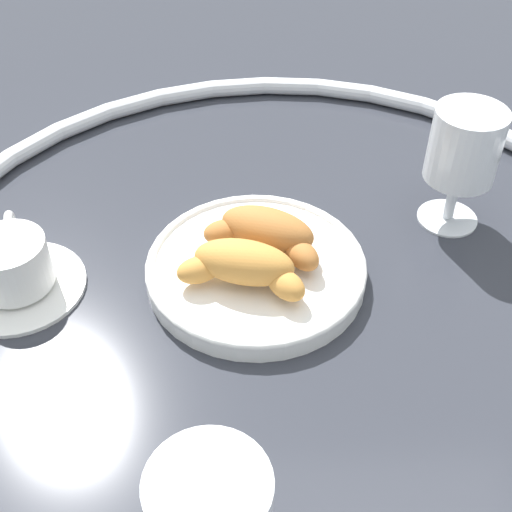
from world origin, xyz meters
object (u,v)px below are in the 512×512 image
Objects in this scene: croissant_large at (266,232)px; pastry_plate at (256,268)px; juice_glass_right at (464,150)px; croissant_small at (243,266)px; coffee_cup_near at (15,265)px.

pastry_plate is at bearing 62.63° from croissant_large.
pastry_plate is 1.82× the size of croissant_large.
juice_glass_right is at bearing -158.47° from pastry_plate.
croissant_small is 0.94× the size of juice_glass_right.
juice_glass_right reaches higher than pastry_plate.
coffee_cup_near is at bearing -6.55° from croissant_small.
croissant_large reaches higher than pastry_plate.
croissant_small is 0.97× the size of coffee_cup_near.
juice_glass_right is (-0.47, -0.09, 0.07)m from coffee_cup_near.
croissant_large is 0.23m from juice_glass_right.
croissant_small is (0.01, 0.03, 0.03)m from pastry_plate.
coffee_cup_near reaches higher than pastry_plate.
croissant_small is 0.27m from juice_glass_right.
croissant_large is at bearing 17.39° from juice_glass_right.
pastry_plate is 1.62× the size of juice_glass_right.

